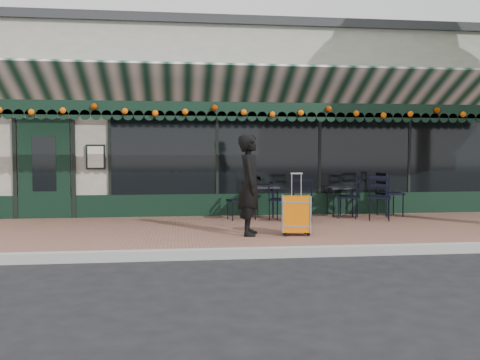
{
  "coord_description": "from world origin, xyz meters",
  "views": [
    {
      "loc": [
        -1.86,
        -7.59,
        1.58
      ],
      "look_at": [
        -0.76,
        1.6,
        1.09
      ],
      "focal_mm": 38.0,
      "sensor_mm": 36.0,
      "label": 1
    }
  ],
  "objects": [
    {
      "name": "suitcase",
      "position": [
        0.16,
        1.01,
        0.51
      ],
      "size": [
        0.51,
        0.33,
        1.08
      ],
      "rotation": [
        0.0,
        0.0,
        -0.15
      ],
      "color": "#E16507",
      "rests_on": "sidewalk"
    },
    {
      "name": "ground",
      "position": [
        0.0,
        0.0,
        0.0
      ],
      "size": [
        80.0,
        80.0,
        0.0
      ],
      "primitive_type": "plane",
      "color": "black",
      "rests_on": "ground"
    },
    {
      "name": "chair_b_right",
      "position": [
        0.27,
        3.14,
        0.57
      ],
      "size": [
        0.55,
        0.55,
        0.85
      ],
      "primitive_type": null,
      "rotation": [
        0.0,
        0.0,
        1.18
      ],
      "color": "black",
      "rests_on": "sidewalk"
    },
    {
      "name": "woman",
      "position": [
        -0.64,
        1.14,
        1.03
      ],
      "size": [
        0.53,
        0.71,
        1.76
      ],
      "primitive_type": "imported",
      "rotation": [
        0.0,
        0.0,
        1.4
      ],
      "color": "black",
      "rests_on": "sidewalk"
    },
    {
      "name": "chair_a_right",
      "position": [
        2.9,
        3.42,
        0.66
      ],
      "size": [
        0.56,
        0.56,
        1.01
      ],
      "primitive_type": null,
      "rotation": [
        0.0,
        0.0,
        1.68
      ],
      "color": "black",
      "rests_on": "sidewalk"
    },
    {
      "name": "chair_b_left",
      "position": [
        -0.62,
        3.19,
        0.56
      ],
      "size": [
        0.49,
        0.49,
        0.82
      ],
      "primitive_type": null,
      "rotation": [
        0.0,
        0.0,
        -1.36
      ],
      "color": "black",
      "rests_on": "sidewalk"
    },
    {
      "name": "chair_b_front",
      "position": [
        0.62,
        2.49,
        0.61
      ],
      "size": [
        0.58,
        0.58,
        0.92
      ],
      "primitive_type": null,
      "rotation": [
        0.0,
        0.0,
        -0.32
      ],
      "color": "black",
      "rests_on": "sidewalk"
    },
    {
      "name": "cafe_table_b",
      "position": [
        -0.01,
        3.35,
        0.79
      ],
      "size": [
        0.58,
        0.58,
        0.71
      ],
      "color": "black",
      "rests_on": "sidewalk"
    },
    {
      "name": "restaurant_building",
      "position": [
        0.0,
        7.84,
        2.27
      ],
      "size": [
        12.0,
        9.6,
        4.5
      ],
      "color": "gray",
      "rests_on": "ground"
    },
    {
      "name": "chair_a_left",
      "position": [
        1.85,
        3.22,
        0.61
      ],
      "size": [
        0.61,
        0.61,
        0.92
      ],
      "primitive_type": null,
      "rotation": [
        0.0,
        0.0,
        -2.0
      ],
      "color": "black",
      "rests_on": "sidewalk"
    },
    {
      "name": "chair_a_front",
      "position": [
        2.38,
        2.78,
        0.63
      ],
      "size": [
        0.62,
        0.62,
        0.96
      ],
      "primitive_type": null,
      "rotation": [
        0.0,
        0.0,
        -0.36
      ],
      "color": "black",
      "rests_on": "sidewalk"
    },
    {
      "name": "sidewalk",
      "position": [
        0.0,
        2.0,
        0.07
      ],
      "size": [
        18.0,
        4.0,
        0.15
      ],
      "primitive_type": "cube",
      "color": "brown",
      "rests_on": "ground"
    },
    {
      "name": "curb",
      "position": [
        0.0,
        -0.08,
        0.07
      ],
      "size": [
        18.0,
        0.16,
        0.15
      ],
      "primitive_type": "cube",
      "color": "#9E9E99",
      "rests_on": "ground"
    },
    {
      "name": "cafe_table_a",
      "position": [
        1.79,
        3.6,
        0.74
      ],
      "size": [
        0.53,
        0.53,
        0.66
      ],
      "color": "black",
      "rests_on": "sidewalk"
    }
  ]
}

